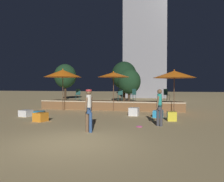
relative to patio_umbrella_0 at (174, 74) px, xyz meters
The scene contains 22 objects.
ground_plane 9.63m from the patio_umbrella_0, 113.14° to the right, with size 120.00×120.00×0.00m, color tan.
wooden_deck 5.43m from the patio_umbrella_0, 159.97° to the left, with size 10.90×2.24×0.68m.
patio_umbrella_0 is the anchor object (origin of this frame).
patio_umbrella_1 7.92m from the patio_umbrella_0, behind, with size 2.73×2.73×3.09m.
patio_umbrella_2 4.25m from the patio_umbrella_0, behind, with size 2.31×2.31×2.89m.
cube_seat_0 8.84m from the patio_umbrella_0, 153.37° to the right, with size 0.68×0.68×0.39m.
cube_seat_1 3.35m from the patio_umbrella_0, 115.36° to the right, with size 0.61×0.61×0.39m.
cube_seat_2 8.76m from the patio_umbrella_0, 144.74° to the right, with size 0.70×0.70×0.45m.
cube_seat_3 9.68m from the patio_umbrella_0, 158.54° to the right, with size 0.71×0.71×0.38m.
cube_seat_4 3.80m from the patio_umbrella_0, 144.72° to the right, with size 0.62×0.62×0.49m.
cube_seat_5 3.99m from the patio_umbrella_0, 95.13° to the right, with size 0.49×0.49×0.48m.
person_0 5.24m from the patio_umbrella_0, 100.55° to the right, with size 0.33×0.50×1.68m.
person_1 7.90m from the patio_umbrella_0, 117.84° to the right, with size 0.29×0.47×1.70m.
bistro_chair_0 4.48m from the patio_umbrella_0, 157.13° to the left, with size 0.43×0.43×0.90m.
bistro_chair_1 2.81m from the patio_umbrella_0, 100.53° to the left, with size 0.47×0.47×0.90m.
bistro_chair_2 3.87m from the patio_umbrella_0, 144.32° to the left, with size 0.45×0.46×0.90m.
bistro_chair_3 7.49m from the patio_umbrella_0, behind, with size 0.40×0.40×0.90m.
frisbee_disc 6.14m from the patio_umbrella_0, 108.67° to the right, with size 0.27×0.27×0.03m.
background_tree_0 17.81m from the patio_umbrella_0, 138.10° to the left, with size 2.88×2.88×4.68m.
background_tree_1 9.53m from the patio_umbrella_0, 119.84° to the left, with size 2.69×2.69×4.43m.
background_tree_2 8.60m from the patio_umbrella_0, 118.38° to the left, with size 2.39×2.39×3.59m.
distant_building 19.86m from the patio_umbrella_0, 99.75° to the left, with size 6.41×3.43×15.30m.
Camera 1 is at (2.80, -6.44, 1.84)m, focal length 35.00 mm.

